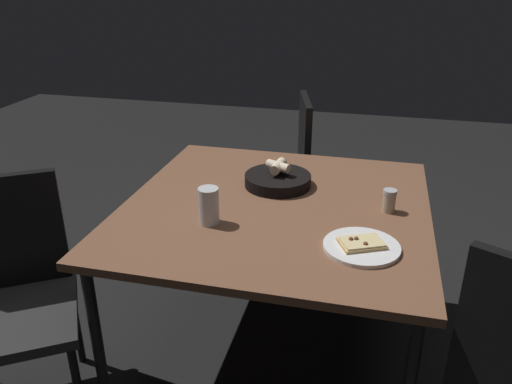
{
  "coord_description": "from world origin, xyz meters",
  "views": [
    {
      "loc": [
        -0.35,
        1.75,
        1.57
      ],
      "look_at": [
        0.08,
        -0.02,
        0.75
      ],
      "focal_mm": 35.64,
      "sensor_mm": 36.0,
      "label": 1
    }
  ],
  "objects_px": {
    "bread_basket": "(278,179)",
    "beer_glass": "(209,208)",
    "dining_table": "(276,215)",
    "pepper_shaker": "(389,202)",
    "chair_spare": "(10,286)",
    "pizza_plate": "(362,246)",
    "chair_far": "(284,162)"
  },
  "relations": [
    {
      "from": "pizza_plate",
      "to": "bread_basket",
      "type": "relative_size",
      "value": 0.91
    },
    {
      "from": "pizza_plate",
      "to": "chair_far",
      "type": "height_order",
      "value": "chair_far"
    },
    {
      "from": "dining_table",
      "to": "pepper_shaker",
      "type": "relative_size",
      "value": 13.21
    },
    {
      "from": "bread_basket",
      "to": "pepper_shaker",
      "type": "bearing_deg",
      "value": 162.65
    },
    {
      "from": "pizza_plate",
      "to": "beer_glass",
      "type": "distance_m",
      "value": 0.55
    },
    {
      "from": "pizza_plate",
      "to": "beer_glass",
      "type": "xyz_separation_m",
      "value": [
        0.54,
        -0.05,
        0.05
      ]
    },
    {
      "from": "pizza_plate",
      "to": "chair_spare",
      "type": "relative_size",
      "value": 0.29
    },
    {
      "from": "pepper_shaker",
      "to": "bread_basket",
      "type": "bearing_deg",
      "value": -17.35
    },
    {
      "from": "pepper_shaker",
      "to": "beer_glass",
      "type": "bearing_deg",
      "value": 21.84
    },
    {
      "from": "bread_basket",
      "to": "beer_glass",
      "type": "height_order",
      "value": "beer_glass"
    },
    {
      "from": "pizza_plate",
      "to": "chair_spare",
      "type": "distance_m",
      "value": 1.27
    },
    {
      "from": "dining_table",
      "to": "bread_basket",
      "type": "relative_size",
      "value": 4.2
    },
    {
      "from": "chair_spare",
      "to": "beer_glass",
      "type": "bearing_deg",
      "value": -159.49
    },
    {
      "from": "pizza_plate",
      "to": "bread_basket",
      "type": "bearing_deg",
      "value": -50.1
    },
    {
      "from": "pizza_plate",
      "to": "bread_basket",
      "type": "xyz_separation_m",
      "value": [
        0.37,
        -0.45,
        0.02
      ]
    },
    {
      "from": "dining_table",
      "to": "pepper_shaker",
      "type": "distance_m",
      "value": 0.44
    },
    {
      "from": "chair_spare",
      "to": "bread_basket",
      "type": "bearing_deg",
      "value": -142.77
    },
    {
      "from": "dining_table",
      "to": "chair_far",
      "type": "relative_size",
      "value": 1.33
    },
    {
      "from": "pepper_shaker",
      "to": "chair_far",
      "type": "relative_size",
      "value": 0.1
    },
    {
      "from": "beer_glass",
      "to": "chair_far",
      "type": "bearing_deg",
      "value": -92.13
    },
    {
      "from": "dining_table",
      "to": "pepper_shaker",
      "type": "height_order",
      "value": "pepper_shaker"
    },
    {
      "from": "chair_spare",
      "to": "pepper_shaker",
      "type": "bearing_deg",
      "value": -158.85
    },
    {
      "from": "bread_basket",
      "to": "beer_glass",
      "type": "bearing_deg",
      "value": 66.65
    },
    {
      "from": "bread_basket",
      "to": "beer_glass",
      "type": "relative_size",
      "value": 2.04
    },
    {
      "from": "pepper_shaker",
      "to": "chair_spare",
      "type": "bearing_deg",
      "value": 21.15
    },
    {
      "from": "bread_basket",
      "to": "beer_glass",
      "type": "xyz_separation_m",
      "value": [
        0.17,
        0.39,
        0.03
      ]
    },
    {
      "from": "pizza_plate",
      "to": "pepper_shaker",
      "type": "distance_m",
      "value": 0.32
    },
    {
      "from": "beer_glass",
      "to": "dining_table",
      "type": "bearing_deg",
      "value": -133.37
    },
    {
      "from": "pizza_plate",
      "to": "chair_spare",
      "type": "xyz_separation_m",
      "value": [
        1.23,
        0.2,
        -0.22
      ]
    },
    {
      "from": "pepper_shaker",
      "to": "chair_far",
      "type": "distance_m",
      "value": 1.14
    },
    {
      "from": "dining_table",
      "to": "pizza_plate",
      "type": "relative_size",
      "value": 4.63
    },
    {
      "from": "chair_spare",
      "to": "dining_table",
      "type": "bearing_deg",
      "value": -152.1
    }
  ]
}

